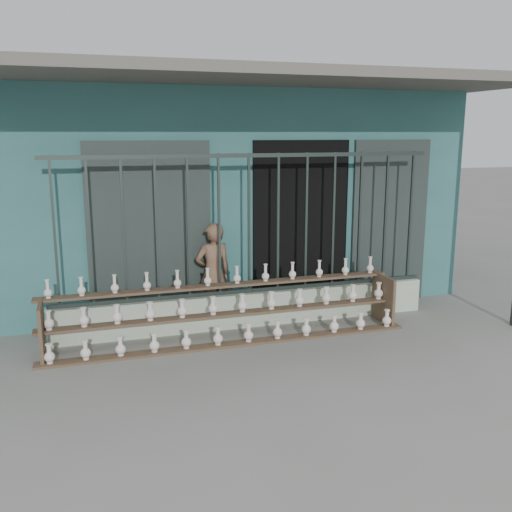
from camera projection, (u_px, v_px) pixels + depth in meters
name	position (u px, v px, depth m)	size (l,w,h in m)	color
ground	(283.00, 362.00, 6.34)	(60.00, 60.00, 0.00)	slate
workshop_building	(202.00, 184.00, 9.95)	(7.40, 6.60, 3.21)	#2F6363
parapet_wall	(249.00, 309.00, 7.51)	(5.00, 0.20, 0.45)	beige
security_fence	(249.00, 225.00, 7.27)	(5.00, 0.04, 1.80)	#283330
shelf_rack	(228.00, 311.00, 6.98)	(4.50, 0.68, 0.85)	brown
elderly_woman	(213.00, 273.00, 7.53)	(0.49, 0.32, 1.35)	brown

